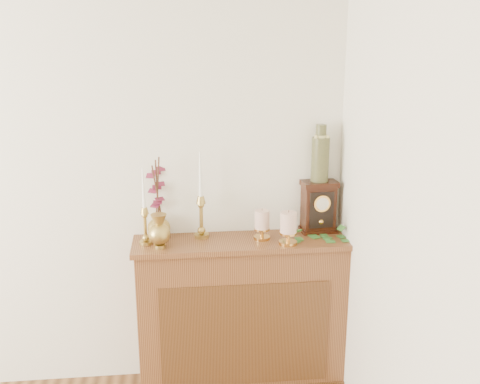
{
  "coord_description": "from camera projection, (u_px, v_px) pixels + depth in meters",
  "views": [
    {
      "loc": [
        1.07,
        -0.88,
        2.07
      ],
      "look_at": [
        1.38,
        2.05,
        1.23
      ],
      "focal_mm": 42.0,
      "sensor_mm": 36.0,
      "label": 1
    }
  ],
  "objects": [
    {
      "name": "candlestick_center",
      "position": [
        201.0,
        210.0,
        3.19
      ],
      "size": [
        0.08,
        0.08,
        0.51
      ],
      "rotation": [
        0.0,
        0.0,
        -0.24
      ],
      "color": "#B49748",
      "rests_on": "console_shelf"
    },
    {
      "name": "candlestick_left",
      "position": [
        145.0,
        220.0,
        3.09
      ],
      "size": [
        0.07,
        0.07,
        0.44
      ],
      "rotation": [
        0.0,
        0.0,
        0.13
      ],
      "color": "#B49748",
      "rests_on": "console_shelf"
    },
    {
      "name": "mantel_clock",
      "position": [
        318.0,
        207.0,
        3.3
      ],
      "size": [
        0.22,
        0.16,
        0.31
      ],
      "rotation": [
        0.0,
        0.0,
        0.08
      ],
      "color": "black",
      "rests_on": "console_shelf"
    },
    {
      "name": "ivy_garland",
      "position": [
        309.0,
        236.0,
        3.21
      ],
      "size": [
        0.43,
        0.2,
        0.08
      ],
      "rotation": [
        0.0,
        0.0,
        -0.34
      ],
      "color": "#35702A",
      "rests_on": "console_shelf"
    },
    {
      "name": "console_shelf",
      "position": [
        242.0,
        318.0,
        3.33
      ],
      "size": [
        1.24,
        0.34,
        0.93
      ],
      "color": "brown",
      "rests_on": "ground"
    },
    {
      "name": "ginger_jar",
      "position": [
        157.0,
        200.0,
        3.21
      ],
      "size": [
        0.2,
        0.21,
        0.49
      ],
      "rotation": [
        0.0,
        0.0,
        -0.16
      ],
      "color": "#B49748",
      "rests_on": "console_shelf"
    },
    {
      "name": "bud_vase",
      "position": [
        159.0,
        232.0,
        3.05
      ],
      "size": [
        0.12,
        0.12,
        0.19
      ],
      "rotation": [
        0.0,
        0.0,
        -0.03
      ],
      "color": "#B49748",
      "rests_on": "console_shelf"
    },
    {
      "name": "ceramic_vase",
      "position": [
        320.0,
        156.0,
        3.22
      ],
      "size": [
        0.1,
        0.1,
        0.33
      ],
      "rotation": [
        0.0,
        0.0,
        0.08
      ],
      "color": "#162D24",
      "rests_on": "mantel_clock"
    },
    {
      "name": "pillar_candle_right",
      "position": [
        288.0,
        227.0,
        3.1
      ],
      "size": [
        0.1,
        0.1,
        0.2
      ],
      "rotation": [
        0.0,
        0.0,
        -0.12
      ],
      "color": "#C69145",
      "rests_on": "console_shelf"
    },
    {
      "name": "pillar_candle_left",
      "position": [
        262.0,
        223.0,
        3.18
      ],
      "size": [
        0.09,
        0.09,
        0.18
      ],
      "rotation": [
        0.0,
        0.0,
        0.1
      ],
      "color": "#C69145",
      "rests_on": "console_shelf"
    }
  ]
}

